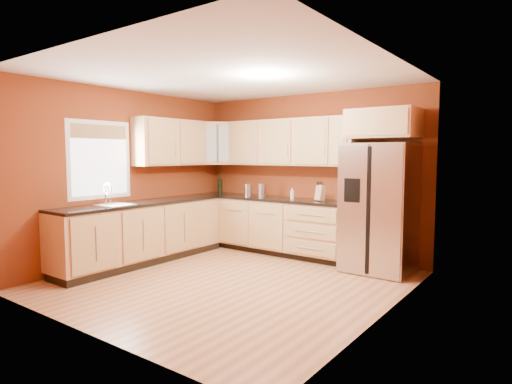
# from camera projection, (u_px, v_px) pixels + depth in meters

# --- Properties ---
(floor) EXTENTS (4.00, 4.00, 0.00)m
(floor) POSITION_uv_depth(u_px,v_px,m) (229.00, 281.00, 5.49)
(floor) COLOR #9E653D
(floor) RESTS_ON ground
(ceiling) EXTENTS (4.00, 4.00, 0.00)m
(ceiling) POSITION_uv_depth(u_px,v_px,m) (228.00, 75.00, 5.26)
(ceiling) COLOR silver
(ceiling) RESTS_ON wall_back
(wall_back) EXTENTS (4.00, 0.04, 2.60)m
(wall_back) POSITION_uv_depth(u_px,v_px,m) (307.00, 175.00, 6.98)
(wall_back) COLOR maroon
(wall_back) RESTS_ON floor
(wall_front) EXTENTS (4.00, 0.04, 2.60)m
(wall_front) POSITION_uv_depth(u_px,v_px,m) (83.00, 192.00, 3.77)
(wall_front) COLOR maroon
(wall_front) RESTS_ON floor
(wall_left) EXTENTS (0.04, 4.00, 2.60)m
(wall_left) POSITION_uv_depth(u_px,v_px,m) (129.00, 176.00, 6.55)
(wall_left) COLOR maroon
(wall_left) RESTS_ON floor
(wall_right) EXTENTS (0.04, 4.00, 2.60)m
(wall_right) POSITION_uv_depth(u_px,v_px,m) (385.00, 188.00, 4.19)
(wall_right) COLOR maroon
(wall_right) RESTS_ON floor
(base_cabinets_back) EXTENTS (2.90, 0.60, 0.88)m
(base_cabinets_back) POSITION_uv_depth(u_px,v_px,m) (269.00, 226.00, 7.14)
(base_cabinets_back) COLOR tan
(base_cabinets_back) RESTS_ON floor
(base_cabinets_left) EXTENTS (0.60, 2.80, 0.88)m
(base_cabinets_left) POSITION_uv_depth(u_px,v_px,m) (143.00, 233.00, 6.45)
(base_cabinets_left) COLOR tan
(base_cabinets_left) RESTS_ON floor
(countertop_back) EXTENTS (2.90, 0.62, 0.04)m
(countertop_back) POSITION_uv_depth(u_px,v_px,m) (269.00, 198.00, 7.09)
(countertop_back) COLOR black
(countertop_back) RESTS_ON base_cabinets_back
(countertop_left) EXTENTS (0.62, 2.80, 0.04)m
(countertop_left) POSITION_uv_depth(u_px,v_px,m) (142.00, 203.00, 6.40)
(countertop_left) COLOR black
(countertop_left) RESTS_ON base_cabinets_left
(upper_cabinets_back) EXTENTS (2.30, 0.33, 0.75)m
(upper_cabinets_back) POSITION_uv_depth(u_px,v_px,m) (289.00, 142.00, 6.95)
(upper_cabinets_back) COLOR tan
(upper_cabinets_back) RESTS_ON wall_back
(upper_cabinets_left) EXTENTS (0.33, 1.35, 0.75)m
(upper_cabinets_left) POSITION_uv_depth(u_px,v_px,m) (171.00, 142.00, 6.99)
(upper_cabinets_left) COLOR tan
(upper_cabinets_left) RESTS_ON wall_left
(corner_upper_cabinet) EXTENTS (0.67, 0.67, 0.75)m
(corner_upper_cabinet) POSITION_uv_depth(u_px,v_px,m) (217.00, 143.00, 7.65)
(corner_upper_cabinet) COLOR tan
(corner_upper_cabinet) RESTS_ON wall_back
(over_fridge_cabinet) EXTENTS (0.92, 0.60, 0.40)m
(over_fridge_cabinet) POSITION_uv_depth(u_px,v_px,m) (383.00, 124.00, 5.88)
(over_fridge_cabinet) COLOR tan
(over_fridge_cabinet) RESTS_ON wall_back
(refrigerator) EXTENTS (0.90, 0.75, 1.78)m
(refrigerator) POSITION_uv_depth(u_px,v_px,m) (379.00, 208.00, 5.92)
(refrigerator) COLOR silver
(refrigerator) RESTS_ON floor
(window) EXTENTS (0.03, 0.90, 1.00)m
(window) POSITION_uv_depth(u_px,v_px,m) (100.00, 160.00, 6.12)
(window) COLOR white
(window) RESTS_ON wall_left
(sink_faucet) EXTENTS (0.50, 0.42, 0.30)m
(sink_faucet) POSITION_uv_depth(u_px,v_px,m) (113.00, 194.00, 5.99)
(sink_faucet) COLOR white
(sink_faucet) RESTS_ON countertop_left
(canister_left) EXTENTS (0.14, 0.14, 0.20)m
(canister_left) POSITION_uv_depth(u_px,v_px,m) (248.00, 190.00, 7.28)
(canister_left) COLOR silver
(canister_left) RESTS_ON countertop_back
(canister_right) EXTENTS (0.16, 0.16, 0.22)m
(canister_right) POSITION_uv_depth(u_px,v_px,m) (262.00, 190.00, 7.15)
(canister_right) COLOR silver
(canister_right) RESTS_ON countertop_back
(wine_bottle_a) EXTENTS (0.10, 0.10, 0.37)m
(wine_bottle_a) POSITION_uv_depth(u_px,v_px,m) (220.00, 184.00, 7.64)
(wine_bottle_a) COLOR black
(wine_bottle_a) RESTS_ON countertop_back
(wine_bottle_b) EXTENTS (0.10, 0.10, 0.35)m
(wine_bottle_b) POSITION_uv_depth(u_px,v_px,m) (220.00, 184.00, 7.66)
(wine_bottle_b) COLOR black
(wine_bottle_b) RESTS_ON countertop_back
(knife_block) EXTENTS (0.14, 0.14, 0.24)m
(knife_block) POSITION_uv_depth(u_px,v_px,m) (320.00, 193.00, 6.56)
(knife_block) COLOR tan
(knife_block) RESTS_ON countertop_back
(soap_dispenser) EXTENTS (0.08, 0.08, 0.18)m
(soap_dispenser) POSITION_uv_depth(u_px,v_px,m) (292.00, 194.00, 6.77)
(soap_dispenser) COLOR silver
(soap_dispenser) RESTS_ON countertop_back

